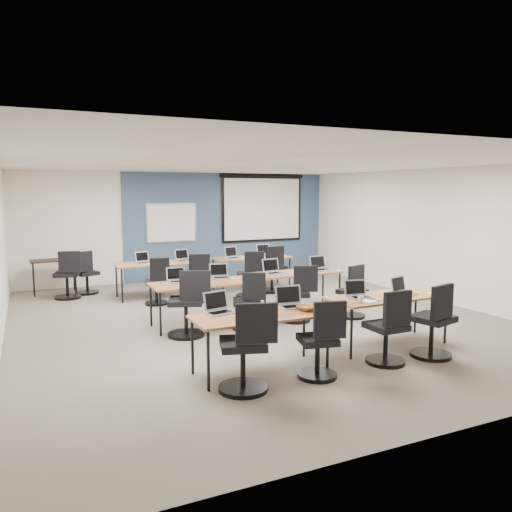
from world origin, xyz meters
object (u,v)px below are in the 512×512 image
training_table_mid_left (205,285)px  task_chair_0 (246,354)px  projector_screen (262,204)px  laptop_7 (320,267)px  task_chair_1 (321,346)px  task_chair_2 (389,334)px  training_table_front_right (387,299)px  laptop_9 (183,258)px  laptop_1 (292,302)px  task_chair_11 (273,273)px  task_chair_9 (195,282)px  task_chair_6 (298,298)px  utility_table (54,264)px  laptop_4 (177,278)px  laptop_8 (143,260)px  training_table_back_left (161,265)px  laptop_0 (218,308)px  task_chair_7 (353,296)px  task_chair_4 (188,309)px  laptop_2 (359,293)px  training_table_mid_right (296,275)px  spare_chair_b (68,279)px  laptop_6 (273,270)px  training_table_back_right (252,259)px  task_chair_10 (249,278)px  laptop_10 (232,255)px  task_chair_3 (434,327)px  laptop_5 (220,274)px  task_chair_8 (157,285)px  task_chair_5 (248,306)px  laptop_3 (402,290)px  laptop_11 (265,253)px  training_table_front_left (261,318)px  whiteboard (172,223)px

training_table_mid_left → task_chair_0: 2.92m
projector_screen → laptop_7: 4.26m
task_chair_1 → task_chair_2: bearing=15.9°
training_table_front_right → laptop_9: 5.09m
laptop_1 → task_chair_11: task_chair_11 is taller
task_chair_0 → task_chair_9: (0.88, 4.59, -0.02)m
laptop_1 → task_chair_6: size_ratio=0.36×
training_table_front_right → utility_table: 7.34m
task_chair_0 → training_table_mid_left: bearing=96.8°
laptop_4 → laptop_8: 2.47m
training_table_mid_left → training_table_back_left: bearing=92.1°
laptop_0 → task_chair_7: bearing=11.2°
training_table_front_right → task_chair_0: 2.66m
task_chair_2 → task_chair_4: task_chair_4 is taller
laptop_1 → laptop_2: laptop_1 is taller
training_table_mid_right → spare_chair_b: size_ratio=1.66×
task_chair_1 → task_chair_9: 4.60m
task_chair_6 → laptop_6: bearing=120.2°
laptop_9 → task_chair_11: (1.85, -0.70, -0.36)m
task_chair_1 → training_table_front_right: bearing=37.9°
training_table_back_right → spare_chair_b: spare_chair_b is taller
task_chair_9 → task_chair_10: 1.21m
laptop_8 → task_chair_1: bearing=-97.0°
task_chair_2 → laptop_10: bearing=88.3°
task_chair_7 → task_chair_10: (-0.94, 2.39, 0.01)m
training_table_front_right → task_chair_1: bearing=-157.2°
task_chair_3 → spare_chair_b: size_ratio=1.01×
laptop_5 → task_chair_9: bearing=101.0°
task_chair_7 → training_table_mid_right: bearing=107.4°
task_chair_8 → spare_chair_b: 2.05m
task_chair_5 → laptop_10: bearing=93.3°
task_chair_3 → training_table_mid_right: bearing=81.9°
laptop_3 → task_chair_7: size_ratio=0.34×
laptop_1 → laptop_2: bearing=12.4°
training_table_back_right → task_chair_5: task_chair_5 is taller
projector_screen → training_table_mid_right: 4.43m
training_table_mid_left → laptop_3: (2.31, -2.13, 0.11)m
training_table_front_right → laptop_10: 4.77m
laptop_2 → task_chair_4: size_ratio=0.30×
task_chair_5 → laptop_11: laptop_11 is taller
training_table_back_left → task_chair_4: 3.16m
training_table_back_right → laptop_3: (0.29, -4.74, 0.11)m
laptop_1 → utility_table: (-2.60, 6.06, -0.13)m
training_table_front_left → task_chair_5: (0.64, 1.85, -0.29)m
training_table_back_right → task_chair_9: (-1.65, -0.88, -0.27)m
task_chair_0 → whiteboard: bearing=98.0°
task_chair_3 → task_chair_6: size_ratio=1.04×
task_chair_2 → task_chair_11: 4.87m
laptop_0 → laptop_8: (0.08, 4.76, -0.00)m
laptop_2 → task_chair_11: (0.67, 4.06, -0.36)m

